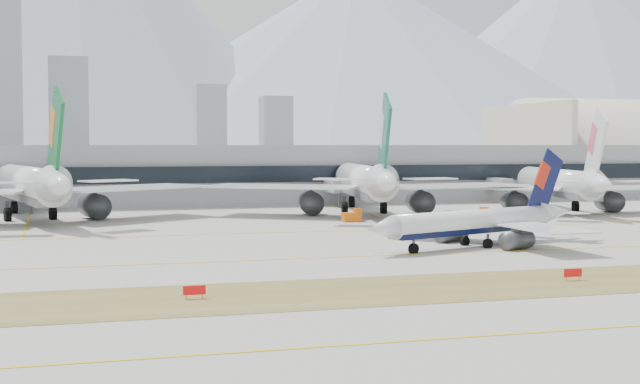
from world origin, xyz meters
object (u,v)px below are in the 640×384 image
object	(u,v)px
widebody_cathay	(365,183)
terminal	(186,174)
taxiing_airliner	(480,223)
widebody_china_air	(560,185)
widebody_eva	(31,187)

from	to	relation	value
widebody_cathay	terminal	distance (m)	59.21
taxiing_airliner	terminal	xyz separation A→B (m)	(-27.49, 113.41, 3.99)
widebody_china_air	terminal	world-z (taller)	widebody_china_air
taxiing_airliner	widebody_eva	world-z (taller)	widebody_eva
terminal	widebody_china_air	bearing A→B (deg)	-36.33
terminal	widebody_eva	bearing A→B (deg)	-127.85
widebody_eva	widebody_cathay	xyz separation A→B (m)	(69.07, -2.00, -0.07)
taxiing_airliner	widebody_eva	size ratio (longest dim) A/B	0.59
taxiing_airliner	widebody_eva	distance (m)	92.14
widebody_china_air	terminal	bearing A→B (deg)	67.49
widebody_eva	widebody_china_air	size ratio (longest dim) A/B	1.13
widebody_eva	terminal	distance (m)	60.69
widebody_eva	terminal	xyz separation A→B (m)	(37.24, 47.92, 0.74)
widebody_eva	terminal	world-z (taller)	widebody_eva
widebody_cathay	widebody_china_air	xyz separation A→B (m)	(44.35, -6.10, -0.66)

